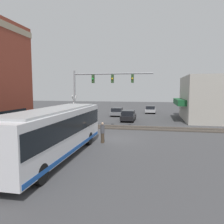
% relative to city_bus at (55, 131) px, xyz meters
% --- Properties ---
extents(ground_plane, '(120.00, 120.00, 0.00)m').
position_rel_city_bus_xyz_m(ground_plane, '(5.85, -2.80, -1.76)').
color(ground_plane, '#424244').
extents(shop_building, '(10.79, 9.65, 6.26)m').
position_rel_city_bus_xyz_m(shop_building, '(20.40, -14.49, 1.37)').
color(shop_building, '#B2ADA3').
rests_on(shop_building, ground).
extents(city_bus, '(11.48, 2.59, 3.18)m').
position_rel_city_bus_xyz_m(city_bus, '(0.00, 0.00, 0.00)').
color(city_bus, silver).
rests_on(city_bus, ground).
extents(traffic_signal_gantry, '(0.42, 8.88, 6.51)m').
position_rel_city_bus_xyz_m(traffic_signal_gantry, '(10.82, -0.04, 3.14)').
color(traffic_signal_gantry, gray).
rests_on(traffic_signal_gantry, ground).
extents(crossing_signal, '(1.41, 1.18, 3.81)m').
position_rel_city_bus_xyz_m(crossing_signal, '(9.58, 2.36, 0.54)').
color(crossing_signal, gray).
rests_on(crossing_signal, ground).
extents(rail_track_near, '(2.60, 60.00, 0.15)m').
position_rel_city_bus_xyz_m(rail_track_near, '(11.85, -2.80, -1.73)').
color(rail_track_near, '#332D28').
rests_on(rail_track_near, ground).
extents(parked_car_black, '(4.48, 1.82, 1.51)m').
position_rel_city_bus_xyz_m(parked_car_black, '(17.46, -2.60, -1.06)').
color(parked_car_black, black).
rests_on(parked_car_black, ground).
extents(parked_car_grey, '(4.42, 1.82, 1.37)m').
position_rel_city_bus_xyz_m(parked_car_grey, '(23.16, -0.00, -1.12)').
color(parked_car_grey, slate).
rests_on(parked_car_grey, ground).
extents(parked_car_silver, '(4.59, 1.82, 1.35)m').
position_rel_city_bus_xyz_m(parked_car_silver, '(28.81, -5.40, -1.12)').
color(parked_car_silver, '#B7B7BC').
rests_on(parked_car_silver, ground).
extents(pedestrian_near_bus, '(0.34, 0.34, 1.71)m').
position_rel_city_bus_xyz_m(pedestrian_near_bus, '(4.34, -2.05, -0.88)').
color(pedestrian_near_bus, '#473828').
rests_on(pedestrian_near_bus, ground).
extents(pedestrian_at_crossing, '(0.34, 0.34, 1.65)m').
position_rel_city_bus_xyz_m(pedestrian_at_crossing, '(10.48, 2.23, -0.92)').
color(pedestrian_at_crossing, '#2D3351').
rests_on(pedestrian_at_crossing, ground).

